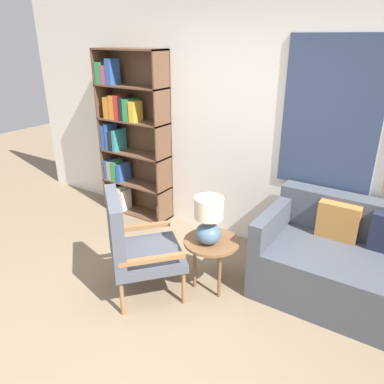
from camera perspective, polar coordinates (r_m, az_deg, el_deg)
name	(u,v)px	position (r m, az deg, el deg)	size (l,w,h in m)	color
ground_plane	(117,341)	(3.19, -11.37, -21.35)	(14.00, 14.00, 0.00)	#847056
wall_back	(246,122)	(4.03, 8.18, 10.50)	(6.40, 0.08, 2.70)	white
bookshelf	(126,137)	(4.82, -9.96, 8.31)	(0.94, 0.30, 2.06)	brown
armchair	(132,242)	(3.33, -9.20, -7.52)	(0.87, 0.87, 0.97)	olive
couch	(355,267)	(3.63, 23.55, -10.38)	(1.60, 0.93, 0.85)	#474C56
side_table	(212,246)	(3.40, 3.00, -8.19)	(0.50, 0.50, 0.51)	brown
table_lamp	(209,220)	(3.22, 2.56, -4.25)	(0.25, 0.25, 0.43)	slate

